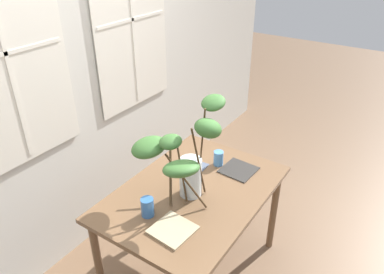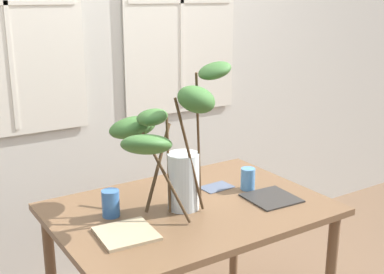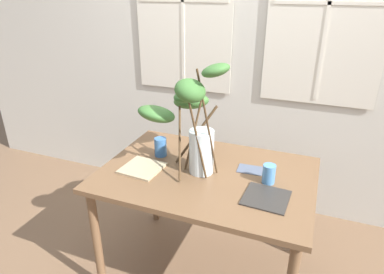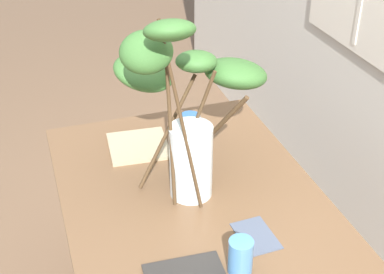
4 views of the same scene
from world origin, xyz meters
The scene contains 9 objects.
ground centered at (0.00, 0.00, 0.00)m, with size 14.00×14.00×0.00m, color brown.
back_wall_with_windows centered at (0.00, 0.99, 1.41)m, with size 5.61×0.14×2.81m.
dining_table centered at (0.00, 0.00, 0.68)m, with size 1.25×0.88×0.77m.
vase_with_branches centered at (-0.11, 0.01, 1.09)m, with size 0.58×0.60×0.70m.
drinking_glass_blue_left centered at (-0.35, 0.10, 0.83)m, with size 0.08×0.08×0.12m, color #386BAD.
drinking_glass_blue_right centered at (0.36, 0.02, 0.82)m, with size 0.07×0.07×0.11m, color #4C84BC.
plate_square_left centered at (-0.38, -0.10, 0.77)m, with size 0.23×0.23×0.01m, color tan.
plate_square_right centered at (0.38, -0.14, 0.77)m, with size 0.23×0.23×0.01m, color #2D2B28.
napkin_folded centered at (0.24, 0.12, 0.77)m, with size 0.16×0.11×0.00m, color #4C566B.
Camera 1 is at (-1.63, -1.07, 2.29)m, focal length 34.53 mm.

